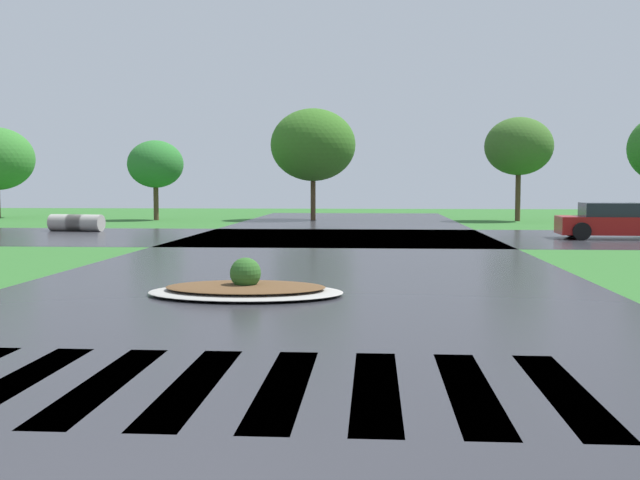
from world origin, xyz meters
name	(u,v)px	position (x,y,z in m)	size (l,w,h in m)	color
asphalt_roadway	(300,294)	(0.00, 10.00, 0.00)	(11.49, 80.00, 0.01)	#2B2B30
asphalt_cross_road	(339,237)	(0.00, 25.24, 0.00)	(90.00, 10.35, 0.01)	#2B2B30
crosswalk_stripes	(239,385)	(0.00, 3.67, 0.00)	(6.75, 3.05, 0.01)	white
median_island	(246,288)	(-0.97, 9.81, 0.12)	(3.51, 2.27, 0.68)	#9E9B93
car_white_sedan	(615,222)	(10.17, 25.05, 0.62)	(4.28, 2.25, 1.32)	maroon
drainage_pipe_stack	(76,223)	(-11.37, 28.19, 0.36)	(2.44, 1.08, 0.72)	#9E9B93
background_treeline	(348,151)	(-0.15, 39.72, 3.90)	(43.41, 6.02, 6.26)	#4C3823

